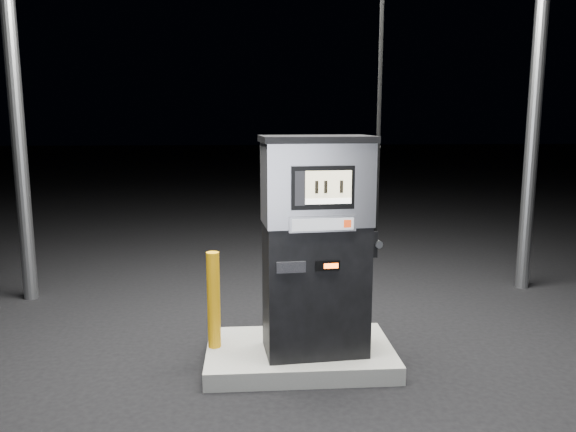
{
  "coord_description": "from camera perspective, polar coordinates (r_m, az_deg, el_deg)",
  "views": [
    {
      "loc": [
        -0.44,
        -4.57,
        2.1
      ],
      "look_at": [
        -0.1,
        0.0,
        1.3
      ],
      "focal_mm": 35.0,
      "sensor_mm": 36.0,
      "label": 1
    }
  ],
  "objects": [
    {
      "name": "ground",
      "position": [
        5.05,
        1.18,
        -14.64
      ],
      "size": [
        80.0,
        80.0,
        0.0
      ],
      "primitive_type": "plane",
      "color": "black",
      "rests_on": "ground"
    },
    {
      "name": "pump_island",
      "position": [
        5.02,
        1.18,
        -13.87
      ],
      "size": [
        1.6,
        1.0,
        0.15
      ],
      "primitive_type": "cube",
      "color": "slate",
      "rests_on": "ground"
    },
    {
      "name": "fuel_dispenser",
      "position": [
        4.62,
        2.88,
        -2.84
      ],
      "size": [
        1.02,
        0.61,
        3.76
      ],
      "rotation": [
        0.0,
        0.0,
        0.08
      ],
      "color": "black",
      "rests_on": "pump_island"
    },
    {
      "name": "bollard_left",
      "position": [
        4.88,
        -7.56,
        -8.46
      ],
      "size": [
        0.13,
        0.13,
        0.84
      ],
      "primitive_type": "cylinder",
      "rotation": [
        0.0,
        0.0,
        0.19
      ],
      "color": "#E99F0C",
      "rests_on": "pump_island"
    },
    {
      "name": "bollard_right",
      "position": [
        5.0,
        7.47,
        -8.06
      ],
      "size": [
        0.11,
        0.11,
        0.83
      ],
      "primitive_type": "cylinder",
      "rotation": [
        0.0,
        0.0,
        0.04
      ],
      "color": "#E99F0C",
      "rests_on": "pump_island"
    }
  ]
}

